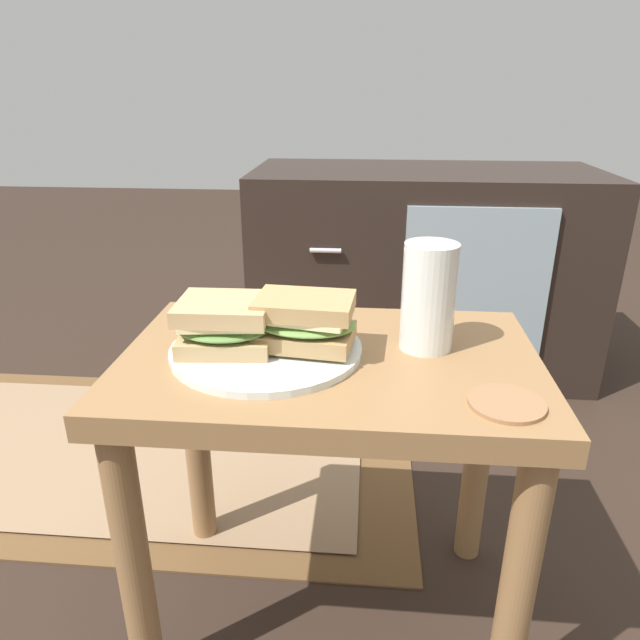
{
  "coord_description": "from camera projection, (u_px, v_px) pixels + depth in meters",
  "views": [
    {
      "loc": [
        0.05,
        -0.7,
        0.8
      ],
      "look_at": [
        -0.01,
        0.0,
        0.51
      ],
      "focal_mm": 32.33,
      "sensor_mm": 36.0,
      "label": 1
    }
  ],
  "objects": [
    {
      "name": "sandwich_front",
      "position": [
        225.0,
        324.0,
        0.76
      ],
      "size": [
        0.14,
        0.12,
        0.07
      ],
      "color": "tan",
      "rests_on": "plate"
    },
    {
      "name": "area_rug",
      "position": [
        136.0,
        451.0,
        1.34
      ],
      "size": [
        1.27,
        0.69,
        0.01
      ],
      "color": "brown",
      "rests_on": "ground"
    },
    {
      "name": "beer_glass",
      "position": [
        428.0,
        299.0,
        0.77
      ],
      "size": [
        0.07,
        0.07,
        0.15
      ],
      "color": "silver",
      "rests_on": "side_table"
    },
    {
      "name": "coaster",
      "position": [
        507.0,
        403.0,
        0.65
      ],
      "size": [
        0.09,
        0.09,
        0.01
      ],
      "primitive_type": "cylinder",
      "color": "#996B47",
      "rests_on": "side_table"
    },
    {
      "name": "tv_cabinet",
      "position": [
        421.0,
        270.0,
        1.7
      ],
      "size": [
        0.96,
        0.46,
        0.58
      ],
      "color": "black",
      "rests_on": "ground"
    },
    {
      "name": "sandwich_back",
      "position": [
        305.0,
        322.0,
        0.76
      ],
      "size": [
        0.15,
        0.11,
        0.07
      ],
      "color": "tan",
      "rests_on": "plate"
    },
    {
      "name": "plate",
      "position": [
        266.0,
        351.0,
        0.77
      ],
      "size": [
        0.26,
        0.26,
        0.01
      ],
      "primitive_type": "cylinder",
      "color": "silver",
      "rests_on": "side_table"
    },
    {
      "name": "side_table",
      "position": [
        329.0,
        413.0,
        0.81
      ],
      "size": [
        0.56,
        0.36,
        0.46
      ],
      "color": "olive",
      "rests_on": "ground"
    },
    {
      "name": "ground_plane",
      "position": [
        328.0,
        607.0,
        0.95
      ],
      "size": [
        8.0,
        8.0,
        0.0
      ],
      "primitive_type": "plane",
      "color": "#2D2119"
    }
  ]
}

